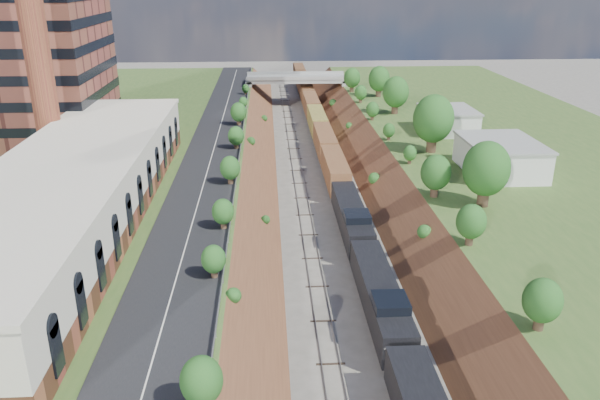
{
  "coord_description": "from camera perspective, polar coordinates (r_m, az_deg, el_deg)",
  "views": [
    {
      "loc": [
        -7.38,
        -20.81,
        29.53
      ],
      "look_at": [
        -3.84,
        40.43,
        6.0
      ],
      "focal_mm": 35.0,
      "sensor_mm": 36.0,
      "label": 1
    }
  ],
  "objects": [
    {
      "name": "tree_right_large",
      "position": [
        68.55,
        17.71,
        2.87
      ],
      "size": [
        5.25,
        5.25,
        7.61
      ],
      "color": "#473323",
      "rests_on": "platform_right"
    },
    {
      "name": "overpass",
      "position": [
        145.11,
        -0.35,
        11.22
      ],
      "size": [
        24.5,
        8.3,
        7.4
      ],
      "color": "gray",
      "rests_on": "ground"
    },
    {
      "name": "platform_right",
      "position": [
        94.3,
        22.24,
        2.73
      ],
      "size": [
        44.0,
        180.0,
        5.0
      ],
      "primitive_type": "cube",
      "color": "#3B5A25",
      "rests_on": "ground"
    },
    {
      "name": "rail_right_track",
      "position": [
        86.59,
        3.51,
        1.07
      ],
      "size": [
        1.58,
        180.0,
        0.18
      ],
      "primitive_type": "cube",
      "color": "gray",
      "rests_on": "ground"
    },
    {
      "name": "road",
      "position": [
        84.83,
        -8.68,
        3.97
      ],
      "size": [
        8.0,
        180.0,
        0.1
      ],
      "primitive_type": "cube",
      "color": "black",
      "rests_on": "platform_left"
    },
    {
      "name": "guardrail",
      "position": [
        84.2,
        -5.92,
        4.32
      ],
      "size": [
        0.1,
        171.0,
        0.7
      ],
      "color": "#99999E",
      "rests_on": "platform_left"
    },
    {
      "name": "platform_left",
      "position": [
        88.98,
        -19.88,
        2.01
      ],
      "size": [
        44.0,
        180.0,
        5.0
      ],
      "primitive_type": "cube",
      "color": "#3B5A25",
      "rests_on": "ground"
    },
    {
      "name": "embankment_left",
      "position": [
        86.12,
        -5.52,
        0.83
      ],
      "size": [
        10.0,
        180.0,
        10.0
      ],
      "primitive_type": "cube",
      "rotation": [
        0.0,
        0.79,
        0.0
      ],
      "color": "brown",
      "rests_on": "ground"
    },
    {
      "name": "white_building_near",
      "position": [
        82.24,
        18.94,
        3.93
      ],
      "size": [
        9.0,
        12.0,
        4.0
      ],
      "primitive_type": "cube",
      "color": "silver",
      "rests_on": "platform_right"
    },
    {
      "name": "rail_left_track",
      "position": [
        86.14,
        0.07,
        1.0
      ],
      "size": [
        1.58,
        180.0,
        0.18
      ],
      "primitive_type": "cube",
      "color": "gray",
      "rests_on": "ground"
    },
    {
      "name": "commercial_building",
      "position": [
        65.77,
        -21.38,
        0.85
      ],
      "size": [
        14.3,
        62.3,
        7.0
      ],
      "color": "brown",
      "rests_on": "platform_left"
    },
    {
      "name": "embankment_right",
      "position": [
        87.98,
        8.95,
        1.11
      ],
      "size": [
        10.0,
        180.0,
        10.0
      ],
      "primitive_type": "cube",
      "rotation": [
        0.0,
        0.79,
        0.0
      ],
      "color": "brown",
      "rests_on": "ground"
    },
    {
      "name": "smokestack",
      "position": [
        82.1,
        -24.72,
        16.01
      ],
      "size": [
        3.2,
        3.2,
        40.0
      ],
      "primitive_type": "cylinder",
      "color": "brown",
      "rests_on": "platform_left"
    },
    {
      "name": "freight_train",
      "position": [
        108.9,
        2.07,
        6.64
      ],
      "size": [
        2.96,
        166.8,
        4.55
      ],
      "color": "black",
      "rests_on": "ground"
    },
    {
      "name": "white_building_far",
      "position": [
        102.12,
        14.21,
        7.49
      ],
      "size": [
        8.0,
        10.0,
        3.6
      ],
      "primitive_type": "cube",
      "color": "silver",
      "rests_on": "platform_right"
    },
    {
      "name": "tree_left_crest",
      "position": [
        46.81,
        -8.39,
        -7.98
      ],
      "size": [
        2.45,
        2.45,
        3.55
      ],
      "color": "#473323",
      "rests_on": "platform_left"
    }
  ]
}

